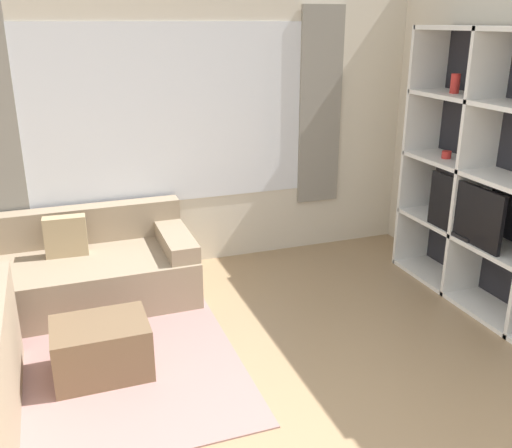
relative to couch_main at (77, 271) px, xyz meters
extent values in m
cube|color=beige|center=(0.95, 0.52, 1.08)|extent=(6.00, 0.07, 2.70)
cube|color=white|center=(0.95, 0.48, 1.18)|extent=(2.64, 0.01, 1.60)
cube|color=gray|center=(2.44, 0.47, 1.18)|extent=(0.44, 0.03, 1.90)
cube|color=beige|center=(3.39, -1.08, 1.08)|extent=(0.07, 4.34, 2.70)
cube|color=gray|center=(-0.26, -1.11, -0.26)|extent=(2.51, 1.96, 0.01)
cube|color=white|center=(3.15, -0.99, 0.84)|extent=(0.40, 0.04, 2.22)
cube|color=white|center=(3.15, -0.23, 0.84)|extent=(0.40, 0.04, 2.22)
cube|color=white|center=(3.15, -1.36, -0.25)|extent=(0.40, 2.27, 0.04)
cube|color=white|center=(3.15, -1.36, 0.29)|extent=(0.40, 2.27, 0.04)
cube|color=white|center=(3.15, -1.36, 0.84)|extent=(0.40, 2.27, 0.04)
cube|color=black|center=(3.00, -1.09, 0.54)|extent=(0.04, 0.86, 0.47)
cube|color=black|center=(3.02, -1.09, 0.32)|extent=(0.10, 0.24, 0.03)
cylinder|color=white|center=(3.13, -0.58, 0.36)|extent=(0.05, 0.05, 0.11)
cylinder|color=red|center=(3.13, -0.63, 1.50)|extent=(0.08, 0.08, 0.16)
cylinder|color=red|center=(3.13, -0.62, 0.89)|extent=(0.08, 0.08, 0.06)
cube|color=gray|center=(0.00, -0.05, -0.07)|extent=(1.91, 0.95, 0.40)
cube|color=gray|center=(0.00, 0.34, 0.29)|extent=(1.91, 0.18, 0.32)
cube|color=gray|center=(0.83, -0.05, 0.21)|extent=(0.24, 0.89, 0.14)
cube|color=tan|center=(-0.06, 0.06, 0.30)|extent=(0.35, 0.14, 0.34)
cube|color=brown|center=(0.08, -1.17, -0.08)|extent=(0.63, 0.47, 0.38)
camera|label=1|loc=(-0.07, -4.63, 1.99)|focal=40.00mm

